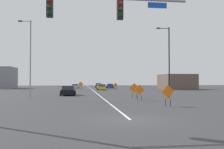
# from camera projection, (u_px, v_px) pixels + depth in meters

# --- Properties ---
(ground) EXTENTS (199.37, 199.37, 0.00)m
(ground) POSITION_uv_depth(u_px,v_px,m) (130.00, 120.00, 13.59)
(ground) COLOR #38383A
(road_centre_stripe) EXTENTS (0.16, 110.76, 0.01)m
(road_centre_stripe) POSITION_uv_depth(u_px,v_px,m) (90.00, 88.00, 68.50)
(road_centre_stripe) COLOR white
(road_centre_stripe) RESTS_ON ground
(traffic_signal_assembly) EXTENTS (11.55, 0.44, 7.37)m
(traffic_signal_assembly) POSITION_uv_depth(u_px,v_px,m) (48.00, 20.00, 13.14)
(traffic_signal_assembly) COLOR gray
(traffic_signal_assembly) RESTS_ON ground
(street_lamp_far_left) EXTENTS (1.73, 0.24, 9.03)m
(street_lamp_far_left) POSITION_uv_depth(u_px,v_px,m) (168.00, 59.00, 31.46)
(street_lamp_far_left) COLOR black
(street_lamp_far_left) RESTS_ON ground
(street_lamp_near_left) EXTENTS (1.55, 0.24, 9.59)m
(street_lamp_near_left) POSITION_uv_depth(u_px,v_px,m) (30.00, 56.00, 30.02)
(street_lamp_near_left) COLOR gray
(street_lamp_near_left) RESTS_ON ground
(construction_sign_left_shoulder) EXTENTS (1.17, 0.17, 1.83)m
(construction_sign_left_shoulder) POSITION_uv_depth(u_px,v_px,m) (168.00, 93.00, 20.95)
(construction_sign_left_shoulder) COLOR orange
(construction_sign_left_shoulder) RESTS_ON ground
(construction_sign_right_shoulder) EXTENTS (1.14, 0.14, 1.74)m
(construction_sign_right_shoulder) POSITION_uv_depth(u_px,v_px,m) (140.00, 91.00, 26.90)
(construction_sign_right_shoulder) COLOR orange
(construction_sign_right_shoulder) RESTS_ON ground
(construction_sign_median_near) EXTENTS (1.08, 0.22, 1.69)m
(construction_sign_median_near) POSITION_uv_depth(u_px,v_px,m) (115.00, 85.00, 58.41)
(construction_sign_median_near) COLOR orange
(construction_sign_median_near) RESTS_ON ground
(construction_sign_right_lane) EXTENTS (1.22, 0.24, 1.87)m
(construction_sign_right_lane) POSITION_uv_depth(u_px,v_px,m) (134.00, 89.00, 30.59)
(construction_sign_right_lane) COLOR orange
(construction_sign_right_lane) RESTS_ON ground
(construction_sign_left_lane) EXTENTS (1.23, 0.20, 1.96)m
(construction_sign_left_lane) POSITION_uv_depth(u_px,v_px,m) (81.00, 85.00, 56.42)
(construction_sign_left_lane) COLOR orange
(construction_sign_left_lane) RESTS_ON ground
(car_green_distant) EXTENTS (2.23, 4.44, 1.36)m
(car_green_distant) POSITION_uv_depth(u_px,v_px,m) (99.00, 85.00, 78.36)
(car_green_distant) COLOR #196B38
(car_green_distant) RESTS_ON ground
(car_silver_near) EXTENTS (2.24, 4.42, 1.18)m
(car_silver_near) POSITION_uv_depth(u_px,v_px,m) (75.00, 86.00, 71.26)
(car_silver_near) COLOR #B7BABF
(car_silver_near) RESTS_ON ground
(car_yellow_far) EXTENTS (2.05, 4.13, 1.34)m
(car_yellow_far) POSITION_uv_depth(u_px,v_px,m) (101.00, 87.00, 57.54)
(car_yellow_far) COLOR gold
(car_yellow_far) RESTS_ON ground
(car_black_passing) EXTENTS (2.19, 3.96, 1.44)m
(car_black_passing) POSITION_uv_depth(u_px,v_px,m) (68.00, 91.00, 36.32)
(car_black_passing) COLOR black
(car_black_passing) RESTS_ON ground
(car_blue_approaching) EXTENTS (1.93, 3.84, 1.29)m
(car_blue_approaching) POSITION_uv_depth(u_px,v_px,m) (110.00, 86.00, 71.07)
(car_blue_approaching) COLOR #1E389E
(car_blue_approaching) RESTS_ON ground
(roadside_building_west) EXTENTS (6.79, 8.41, 6.04)m
(roadside_building_west) POSITION_uv_depth(u_px,v_px,m) (2.00, 78.00, 69.77)
(roadside_building_west) COLOR gray
(roadside_building_west) RESTS_ON ground
(roadside_building_east) EXTENTS (7.59, 8.50, 3.78)m
(roadside_building_east) POSITION_uv_depth(u_px,v_px,m) (177.00, 82.00, 62.24)
(roadside_building_east) COLOR brown
(roadside_building_east) RESTS_ON ground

